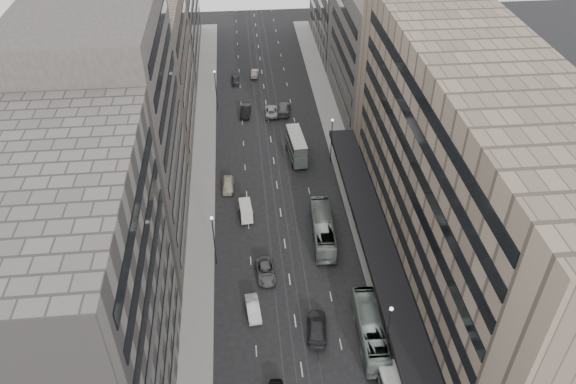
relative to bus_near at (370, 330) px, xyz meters
name	(u,v)px	position (x,y,z in m)	size (l,w,h in m)	color
ground	(296,327)	(-8.50, 2.51, -1.63)	(220.00, 220.00, 0.00)	black
sidewalk_right	(341,152)	(3.50, 40.01, -1.56)	(4.00, 125.00, 0.15)	gray
sidewalk_left	(204,159)	(-20.50, 40.01, -1.56)	(4.00, 125.00, 0.15)	gray
department_store	(468,180)	(12.95, 10.51, 13.31)	(19.20, 60.00, 30.00)	gray
building_right_mid	(382,52)	(13.00, 54.51, 10.37)	(15.00, 28.00, 24.00)	#433E3A
building_left_a	(73,309)	(-30.00, -5.49, 13.37)	(15.00, 28.00, 30.00)	slate
building_left_b	(113,135)	(-30.00, 21.51, 15.37)	(15.00, 26.00, 34.00)	#433E3A
building_left_c	(142,74)	(-30.00, 48.51, 10.87)	(15.00, 28.00, 25.00)	#6F6056
building_left_d	(158,0)	(-30.00, 81.51, 12.37)	(15.00, 38.00, 28.00)	slate
lamp_right_near	(389,326)	(1.20, -2.49, 3.57)	(0.44, 0.44, 8.32)	#262628
lamp_right_far	(332,135)	(1.20, 37.51, 3.57)	(0.44, 0.44, 8.32)	#262628
lamp_left_near	(213,235)	(-18.20, 14.51, 3.57)	(0.44, 0.44, 8.32)	#262628
lamp_left_far	(216,85)	(-18.20, 57.51, 3.57)	(0.44, 0.44, 8.32)	#262628
bus_near	(370,330)	(0.00, 0.00, 0.00)	(2.75, 11.73, 3.27)	gray
bus_far	(323,229)	(-2.98, 18.30, 0.05)	(2.83, 12.07, 3.36)	gray
double_decker	(296,146)	(-4.52, 39.03, 0.78)	(3.05, 8.34, 4.48)	slate
panel_van	(246,211)	(-13.79, 23.81, -0.30)	(2.14, 3.96, 2.42)	white
sedan_1	(253,308)	(-13.58, 5.32, -0.88)	(1.60, 4.58, 1.51)	silver
sedan_2	(266,271)	(-11.61, 11.58, -0.91)	(2.42, 5.24, 1.46)	#58585A
sedan_3	(317,327)	(-6.11, 1.58, -0.79)	(2.37, 5.84, 1.69)	#29292C
sedan_4	(228,185)	(-16.40, 31.28, -0.86)	(1.83, 4.56, 1.55)	beige
sedan_5	(246,111)	(-12.72, 54.76, -0.80)	(1.76, 5.04, 1.66)	black
sedan_6	(271,111)	(-7.77, 54.52, -0.91)	(2.40, 5.20, 1.44)	#B8B8B3
sedan_7	(284,109)	(-5.24, 55.06, -0.81)	(2.32, 5.71, 1.66)	slate
sedan_8	(236,80)	(-14.37, 68.56, -0.94)	(1.63, 4.06, 1.38)	#28282B
sedan_9	(255,73)	(-10.16, 71.54, -0.95)	(1.45, 4.17, 1.37)	#A49988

